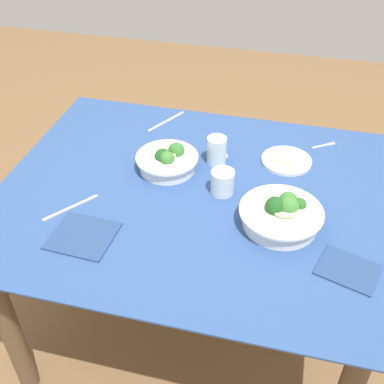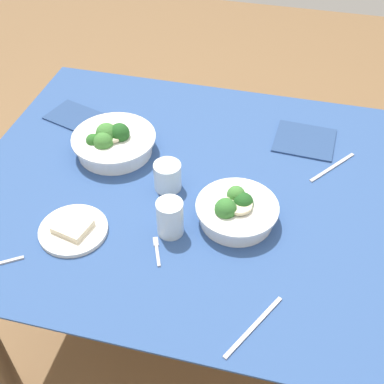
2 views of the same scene
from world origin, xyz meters
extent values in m
plane|color=brown|center=(0.00, 0.00, 0.00)|extent=(6.00, 6.00, 0.00)
cube|color=#2D4C84|center=(0.00, 0.00, 0.72)|extent=(1.34, 1.07, 0.01)
cube|color=brown|center=(0.00, 0.00, 0.70)|extent=(1.30, 1.04, 0.02)
cylinder|color=brown|center=(-0.55, -0.42, 0.34)|extent=(0.07, 0.07, 0.69)
cylinder|color=brown|center=(-0.55, 0.42, 0.34)|extent=(0.07, 0.07, 0.69)
cylinder|color=brown|center=(0.55, 0.42, 0.34)|extent=(0.07, 0.07, 0.69)
cylinder|color=white|center=(-0.13, 0.11, 0.74)|extent=(0.20, 0.20, 0.05)
cylinder|color=white|center=(-0.13, 0.11, 0.77)|extent=(0.22, 0.22, 0.01)
sphere|color=#1E511E|center=(-0.15, 0.10, 0.78)|extent=(0.06, 0.06, 0.06)
sphere|color=#33702D|center=(-0.11, 0.13, 0.78)|extent=(0.06, 0.06, 0.06)
sphere|color=#3D7A33|center=(-0.12, 0.08, 0.79)|extent=(0.05, 0.05, 0.05)
cylinder|color=beige|center=(-0.14, 0.11, 0.79)|extent=(0.07, 0.07, 0.01)
cylinder|color=white|center=(0.29, -0.09, 0.75)|extent=(0.23, 0.23, 0.05)
cylinder|color=white|center=(0.29, -0.09, 0.78)|extent=(0.26, 0.26, 0.01)
sphere|color=#286023|center=(0.34, -0.06, 0.78)|extent=(0.04, 0.04, 0.04)
sphere|color=#1E511E|center=(0.27, -0.10, 0.79)|extent=(0.06, 0.06, 0.06)
sphere|color=#3D7A33|center=(0.30, -0.09, 0.79)|extent=(0.07, 0.07, 0.07)
sphere|color=#3D7A33|center=(0.30, -0.05, 0.79)|extent=(0.06, 0.06, 0.06)
sphere|color=#33702D|center=(0.28, -0.09, 0.79)|extent=(0.04, 0.04, 0.04)
cylinder|color=beige|center=(0.29, -0.09, 0.79)|extent=(0.09, 0.09, 0.01)
cylinder|color=silver|center=(0.28, 0.25, 0.73)|extent=(0.18, 0.18, 0.01)
cube|color=beige|center=(0.28, 0.25, 0.74)|extent=(0.10, 0.10, 0.02)
cylinder|color=silver|center=(0.08, 0.02, 0.76)|extent=(0.08, 0.08, 0.08)
cylinder|color=silver|center=(0.03, 0.19, 0.77)|extent=(0.07, 0.07, 0.10)
cube|color=#B7B7BC|center=(0.39, 0.38, 0.72)|extent=(0.06, 0.05, 0.00)
cube|color=#B7B7BC|center=(0.43, 0.41, 0.72)|extent=(0.03, 0.03, 0.00)
cube|color=#B7B7BC|center=(0.04, 0.28, 0.72)|extent=(0.03, 0.06, 0.00)
cube|color=#B7B7BC|center=(0.06, 0.23, 0.72)|extent=(0.02, 0.03, 0.00)
cube|color=#B7B7BC|center=(-0.38, -0.18, 0.72)|extent=(0.13, 0.16, 0.00)
cube|color=#B7B7BC|center=(-0.23, 0.42, 0.72)|extent=(0.11, 0.19, 0.00)
cube|color=navy|center=(-0.28, -0.29, 0.72)|extent=(0.20, 0.18, 0.01)
cube|color=navy|center=(0.49, -0.24, 0.72)|extent=(0.19, 0.17, 0.01)
camera|label=1|loc=(0.29, -1.22, 1.73)|focal=44.93mm
camera|label=2|loc=(-0.24, 1.04, 1.71)|focal=47.10mm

